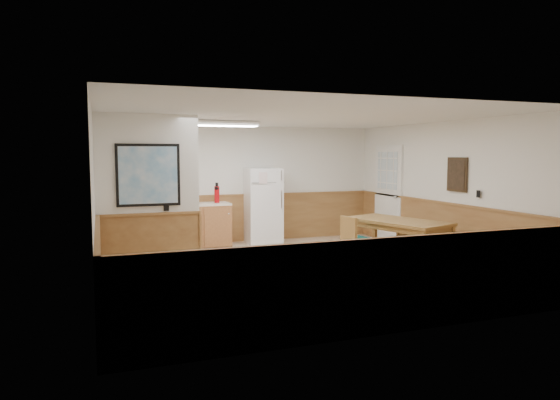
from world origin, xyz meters
name	(u,v)px	position (x,y,z in m)	size (l,w,h in m)	color
ground	(293,271)	(0.00, 0.00, 0.00)	(6.00, 6.00, 0.00)	beige
ceiling	(293,117)	(0.00, 0.00, 2.50)	(6.00, 6.00, 0.02)	silver
back_wall	(243,184)	(0.00, 3.00, 1.25)	(6.00, 0.02, 2.50)	white
right_wall	(447,190)	(3.00, 0.00, 1.25)	(0.02, 6.00, 2.50)	white
left_wall	(95,201)	(-3.00, 0.00, 1.25)	(0.02, 6.00, 2.50)	white
wainscot_back	(243,219)	(0.00, 2.98, 0.50)	(6.00, 0.04, 1.00)	#AB7E44
wainscot_right	(445,231)	(2.98, 0.00, 0.50)	(0.04, 6.00, 1.00)	#AB7E44
wainscot_left	(98,253)	(-2.98, 0.00, 0.50)	(0.04, 6.00, 1.00)	#AB7E44
partition_wall	(148,199)	(-2.25, 0.19, 1.23)	(1.50, 0.20, 2.50)	white
kitchen_counter	(190,225)	(-1.21, 2.68, 0.46)	(2.20, 0.61, 1.00)	#AA6D3C
exterior_door	(388,193)	(2.96, 1.90, 1.05)	(0.07, 1.02, 2.15)	white
kitchen_window	(143,172)	(-2.10, 2.98, 1.55)	(0.80, 0.04, 1.00)	white
wall_painting	(457,175)	(2.97, -0.30, 1.55)	(0.04, 0.50, 0.60)	#342515
fluorescent_fixture	(225,124)	(-0.80, 1.30, 2.45)	(1.20, 0.30, 0.09)	white
refrigerator	(263,206)	(0.35, 2.63, 0.81)	(0.75, 0.74, 1.61)	white
dining_table	(397,225)	(1.99, 0.04, 0.66)	(1.43, 2.00, 0.75)	#A5763C
dining_bench	(432,241)	(2.70, -0.01, 0.34)	(0.59, 1.59, 0.45)	#A5763C
dining_chair	(353,237)	(1.12, 0.04, 0.50)	(0.62, 0.47, 0.85)	#A5763C
fire_extinguisher	(217,194)	(-0.65, 2.67, 1.08)	(0.14, 0.14, 0.42)	#BB0A10
soap_bottle	(134,200)	(-2.31, 2.67, 1.02)	(0.07, 0.07, 0.24)	#1B952A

